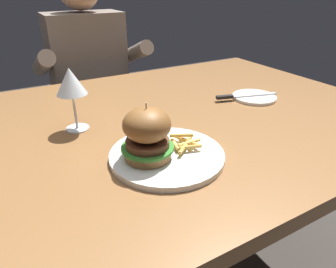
{
  "coord_description": "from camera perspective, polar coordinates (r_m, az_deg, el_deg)",
  "views": [
    {
      "loc": [
        -0.38,
        -0.73,
        1.11
      ],
      "look_at": [
        -0.07,
        -0.18,
        0.78
      ],
      "focal_mm": 32.0,
      "sensor_mm": 36.0,
      "label": 1
    }
  ],
  "objects": [
    {
      "name": "bread_plate",
      "position": [
        1.1,
        16.1,
        6.78
      ],
      "size": [
        0.15,
        0.15,
        0.01
      ],
      "primitive_type": "cylinder",
      "color": "white",
      "rests_on": "dining_table"
    },
    {
      "name": "wine_glass",
      "position": [
        0.83,
        -18.04,
        9.18
      ],
      "size": [
        0.08,
        0.08,
        0.17
      ],
      "color": "silver",
      "rests_on": "dining_table"
    },
    {
      "name": "dining_table",
      "position": [
        0.94,
        -1.8,
        -1.05
      ],
      "size": [
        1.49,
        0.99,
        0.74
      ],
      "color": "brown",
      "rests_on": "ground"
    },
    {
      "name": "main_plate",
      "position": [
        0.7,
        -0.21,
        -4.04
      ],
      "size": [
        0.27,
        0.27,
        0.01
      ],
      "primitive_type": "cylinder",
      "color": "white",
      "rests_on": "dining_table"
    },
    {
      "name": "diner_person",
      "position": [
        1.65,
        -14.28,
        6.94
      ],
      "size": [
        0.51,
        0.36,
        1.18
      ],
      "color": "#282833",
      "rests_on": "ground"
    },
    {
      "name": "table_knife",
      "position": [
        1.08,
        13.76,
        7.06
      ],
      "size": [
        0.22,
        0.08,
        0.01
      ],
      "color": "silver",
      "rests_on": "bread_plate"
    },
    {
      "name": "burger_sandwich",
      "position": [
        0.65,
        -4.0,
        0.05
      ],
      "size": [
        0.12,
        0.12,
        0.13
      ],
      "color": "#9E6B38",
      "rests_on": "main_plate"
    },
    {
      "name": "fries_pile",
      "position": [
        0.72,
        3.24,
        -1.7
      ],
      "size": [
        0.08,
        0.08,
        0.03
      ],
      "color": "#EABC5B",
      "rests_on": "main_plate"
    }
  ]
}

